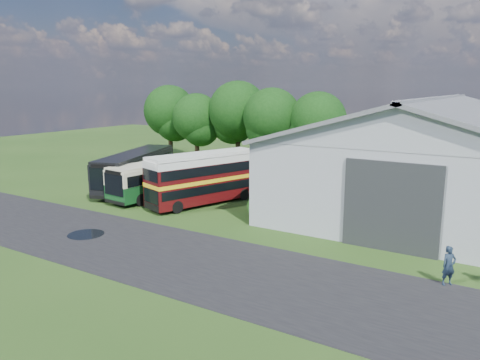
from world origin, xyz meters
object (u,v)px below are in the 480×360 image
Objects in this scene: storage_shed at (434,151)px; visitor_a at (449,266)px; bus_dark_single at (136,169)px; bus_maroon_double at (204,179)px; bus_green_single at (166,177)px.

storage_shed reaches higher than visitor_a.
storage_shed is at bearing -1.92° from bus_dark_single.
bus_maroon_double is (-14.91, -8.90, -2.19)m from storage_shed.
bus_green_single is 4.49m from bus_maroon_double.
bus_dark_single is 28.03m from visitor_a.
bus_green_single is 0.91× the size of bus_dark_single.
bus_green_single is 5.91× the size of visitor_a.
bus_maroon_double is 8.65m from bus_dark_single.
bus_maroon_double reaches higher than bus_green_single.
bus_dark_single is (-23.43, -7.49, -2.46)m from storage_shed.
storage_shed is at bearing 28.71° from bus_green_single.
bus_dark_single is (-4.12, 0.70, 0.14)m from bus_green_single.
visitor_a is (18.42, -6.30, -1.06)m from bus_maroon_double.
bus_dark_single is at bearing -171.01° from bus_maroon_double.
bus_maroon_double is (4.41, -0.71, 0.41)m from bus_green_single.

